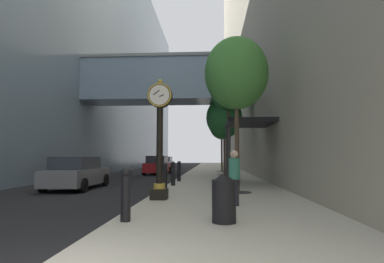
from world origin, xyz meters
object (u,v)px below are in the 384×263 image
Objects in this scene: bollard_fourth at (173,173)px; bollard_fifth at (179,171)px; street_tree_mid_near at (228,92)px; bollard_third at (164,177)px; car_red_mid at (158,165)px; trash_bin at (224,197)px; car_white_near at (165,163)px; street_tree_far at (222,126)px; street_tree_mid_far at (224,118)px; bollard_nearest at (126,193)px; street_tree_near at (236,74)px; pedestrian_walking at (234,176)px; car_grey_far at (77,173)px; street_clock at (160,133)px.

bollard_fifth is at bearing 90.00° from bollard_fourth.
bollard_fourth is at bearing -132.01° from street_tree_mid_near.
car_red_mid reaches higher than bollard_third.
trash_bin is 0.26× the size of car_white_near.
street_tree_mid_near reaches higher than street_tree_far.
bollard_third is 0.18× the size of street_tree_mid_near.
bollard_fourth is 6.45m from street_tree_mid_near.
bollard_fifth is 0.18× the size of street_tree_mid_near.
trash_bin is (-0.77, -18.28, -3.98)m from street_tree_mid_far.
bollard_nearest is at bearing -90.00° from bollard_fifth.
street_tree_far is 12.56m from car_white_near.
street_tree_mid_near reaches higher than bollard_nearest.
street_tree_mid_near is (2.94, 3.26, 4.73)m from bollard_fourth.
bollard_fourth is (0.00, 2.94, 0.00)m from bollard_third.
bollard_third reaches higher than trash_bin.
bollard_fourth is 5.90m from street_tree_near.
pedestrian_walking reaches higher than bollard_nearest.
street_tree_near is at bearing -44.81° from bollard_fourth.
bollard_third is (0.00, 5.89, 0.00)m from bollard_nearest.
pedestrian_walking is (-0.37, -15.84, -3.67)m from street_tree_mid_far.
car_red_mid reaches higher than car_white_near.
bollard_fourth is 2.94m from bollard_fifth.
street_tree_mid_far is (0.00, 6.18, -0.82)m from street_tree_mid_near.
trash_bin is at bearing -50.52° from car_grey_far.
car_grey_far is at bearing -172.76° from bollard_fourth.
bollard_third is 15.93m from car_red_mid.
street_tree_mid_near is 1.64× the size of car_white_near.
bollard_nearest is 7.83m from street_tree_near.
car_white_near reaches higher than car_grey_far.
street_clock is 0.64× the size of street_tree_near.
bollard_fifth is (0.00, 5.89, 0.00)m from bollard_third.
street_clock reaches higher than car_red_mid.
trash_bin is at bearing -99.42° from pedestrian_walking.
bollard_fourth is at bearing 7.24° from car_grey_far.
street_tree_far is 1.25× the size of car_grey_far.
street_tree_mid_far is at bearing 65.66° from bollard_fifth.
street_clock is 15.03m from street_tree_mid_far.
street_tree_mid_far reaches higher than pedestrian_walking.
bollard_third is (-0.15, 2.21, -1.62)m from street_clock.
street_tree_mid_near is 12.06m from car_red_mid.
bollard_fourth and bollard_fifth have the same top height.
trash_bin is (2.16, -8.84, -0.07)m from bollard_fourth.
pedestrian_walking reaches higher than bollard_fifth.
bollard_fifth is (0.00, 2.94, 0.00)m from bollard_fourth.
street_clock is at bearing -43.66° from car_grey_far.
street_tree_mid_far is at bearing 90.00° from street_tree_mid_near.
street_tree_mid_near is 9.72m from car_grey_far.
car_red_mid is at bearing 99.74° from street_clock.
pedestrian_walking reaches higher than bollard_third.
trash_bin is at bearing -97.45° from street_tree_near.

